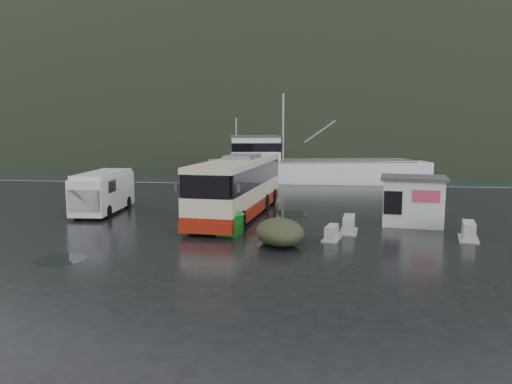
# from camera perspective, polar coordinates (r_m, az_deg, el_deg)

# --- Properties ---
(ground) EXTENTS (160.00, 160.00, 0.00)m
(ground) POSITION_cam_1_polar(r_m,az_deg,el_deg) (27.08, -3.79, -4.03)
(ground) COLOR black
(ground) RESTS_ON ground
(harbor_water) EXTENTS (300.00, 180.00, 0.02)m
(harbor_water) POSITION_cam_1_polar(r_m,az_deg,el_deg) (136.24, 5.02, 5.27)
(harbor_water) COLOR black
(harbor_water) RESTS_ON ground
(quay_edge) EXTENTS (160.00, 0.60, 1.50)m
(quay_edge) POSITION_cam_1_polar(r_m,az_deg,el_deg) (46.63, 0.86, 0.88)
(quay_edge) COLOR #999993
(quay_edge) RESTS_ON ground
(headland) EXTENTS (780.00, 540.00, 570.00)m
(headland) POSITION_cam_1_polar(r_m,az_deg,el_deg) (276.14, 8.20, 6.39)
(headland) COLOR black
(headland) RESTS_ON ground
(coach_bus) EXTENTS (4.43, 13.24, 3.68)m
(coach_bus) POSITION_cam_1_polar(r_m,az_deg,el_deg) (30.58, -2.02, -2.67)
(coach_bus) COLOR beige
(coach_bus) RESTS_ON ground
(white_van) EXTENTS (2.51, 6.34, 2.60)m
(white_van) POSITION_cam_1_polar(r_m,az_deg,el_deg) (32.94, -16.97, -2.26)
(white_van) COLOR silver
(white_van) RESTS_ON ground
(waste_bin_left) EXTENTS (1.04, 1.04, 1.31)m
(waste_bin_left) POSITION_cam_1_polar(r_m,az_deg,el_deg) (25.64, -3.60, -4.69)
(waste_bin_left) COLOR #147518
(waste_bin_left) RESTS_ON ground
(waste_bin_right) EXTENTS (1.31, 1.31, 1.53)m
(waste_bin_right) POSITION_cam_1_polar(r_m,az_deg,el_deg) (25.23, -3.01, -4.89)
(waste_bin_right) COLOR #147518
(waste_bin_right) RESTS_ON ground
(dome_tent) EXTENTS (2.92, 3.54, 1.21)m
(dome_tent) POSITION_cam_1_polar(r_m,az_deg,el_deg) (23.11, 2.72, -6.05)
(dome_tent) COLOR #30341F
(dome_tent) RESTS_ON ground
(ticket_kiosk) EXTENTS (3.82, 3.12, 2.70)m
(ticket_kiosk) POSITION_cam_1_polar(r_m,az_deg,el_deg) (29.00, 17.39, -3.59)
(ticket_kiosk) COLOR #BABAB6
(ticket_kiosk) RESTS_ON ground
(jersey_barrier_a) EXTENTS (1.07, 1.82, 0.87)m
(jersey_barrier_a) POSITION_cam_1_polar(r_m,az_deg,el_deg) (26.13, 10.53, -4.58)
(jersey_barrier_a) COLOR #999993
(jersey_barrier_a) RESTS_ON ground
(jersey_barrier_b) EXTENTS (1.02, 1.55, 0.71)m
(jersey_barrier_b) POSITION_cam_1_polar(r_m,az_deg,el_deg) (24.31, 8.61, -5.45)
(jersey_barrier_b) COLOR #999993
(jersey_barrier_b) RESTS_ON ground
(jersey_barrier_c) EXTENTS (1.20, 1.87, 0.86)m
(jersey_barrier_c) POSITION_cam_1_polar(r_m,az_deg,el_deg) (26.19, 23.08, -5.03)
(jersey_barrier_c) COLOR #999993
(jersey_barrier_c) RESTS_ON ground
(fishing_trawler) EXTENTS (25.79, 10.32, 10.08)m
(fishing_trawler) POSITION_cam_1_polar(r_m,az_deg,el_deg) (52.75, 6.20, 1.62)
(fishing_trawler) COLOR silver
(fishing_trawler) RESTS_ON ground
(puddles) EXTENTS (12.32, 14.20, 0.01)m
(puddles) POSITION_cam_1_polar(r_m,az_deg,el_deg) (25.58, 0.44, -4.70)
(puddles) COLOR black
(puddles) RESTS_ON ground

